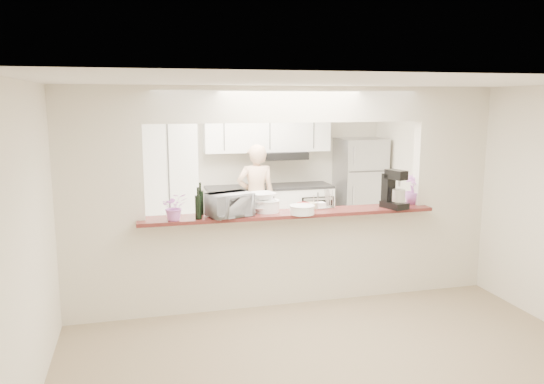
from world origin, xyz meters
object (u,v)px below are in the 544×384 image
object	(u,v)px
stand_mixer	(394,191)
person	(256,197)
refrigerator	(360,188)
toaster_oven	(230,205)

from	to	relation	value
stand_mixer	person	size ratio (longest dim) A/B	0.27
refrigerator	toaster_oven	xyz separation A→B (m)	(-2.75, -2.75, 0.37)
person	toaster_oven	bearing A→B (deg)	73.84
toaster_oven	stand_mixer	distance (m)	1.95
stand_mixer	person	bearing A→B (deg)	114.51
stand_mixer	person	xyz separation A→B (m)	(-1.11, 2.44, -0.46)
refrigerator	stand_mixer	size ratio (longest dim) A/B	3.74
refrigerator	stand_mixer	world-z (taller)	refrigerator
refrigerator	stand_mixer	bearing A→B (deg)	-106.11
stand_mixer	person	world-z (taller)	person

